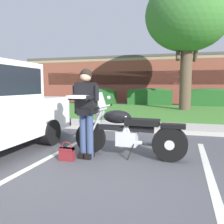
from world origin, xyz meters
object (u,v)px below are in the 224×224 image
rider_person (86,106)px  brick_building (178,80)px  handbag (67,153)px  hedge_center_left (150,96)px  shade_tree (188,16)px  hedge_left (98,96)px  hedge_center_right (209,97)px  motorcycle (132,132)px

rider_person → brick_building: (1.80, 19.60, 0.97)m
handbag → hedge_center_left: bearing=89.6°
rider_person → brick_building: bearing=84.8°
brick_building → rider_person: bearing=-95.2°
rider_person → hedge_center_left: bearing=90.9°
shade_tree → brick_building: (-0.33, 10.00, -3.19)m
handbag → shade_tree: 11.31m
handbag → brick_building: brick_building is taller
shade_tree → handbag: bearing=-103.8°
rider_person → shade_tree: shade_tree is taller
handbag → hedge_left: bearing=106.7°
handbag → brick_building: (2.09, 19.85, 1.84)m
hedge_center_left → hedge_center_right: 4.01m
hedge_left → hedge_center_left: 4.01m
shade_tree → hedge_center_left: size_ratio=2.28×
rider_person → hedge_center_left: 12.81m
hedge_left → hedge_center_left: bearing=0.0°
rider_person → hedge_left: bearing=108.2°
handbag → hedge_center_right: hedge_center_right is taller
rider_person → handbag: 0.94m
hedge_center_left → hedge_center_right: same height
hedge_left → hedge_center_left: size_ratio=0.89×
motorcycle → handbag: size_ratio=6.23×
motorcycle → brick_building: bearing=87.1°
motorcycle → shade_tree: bearing=82.1°
rider_person → hedge_center_left: (-0.20, 12.81, -0.36)m
rider_person → hedge_left: rider_person is taller
handbag → hedge_center_right: 13.69m
rider_person → brick_building: 19.71m
rider_person → hedge_center_right: 13.37m
handbag → shade_tree: bearing=76.2°
handbag → shade_tree: (2.42, 9.84, 5.03)m
motorcycle → rider_person: rider_person is taller
hedge_center_left → brick_building: brick_building is taller
shade_tree → hedge_left: (-6.34, 3.21, -4.52)m
motorcycle → hedge_center_right: bearing=76.6°
hedge_left → brick_building: bearing=48.5°
hedge_center_left → handbag: bearing=-90.4°
hedge_left → hedge_center_right: 8.03m
handbag → rider_person: bearing=39.6°
handbag → hedge_center_left: hedge_center_left is taller
hedge_left → hedge_center_right: same height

